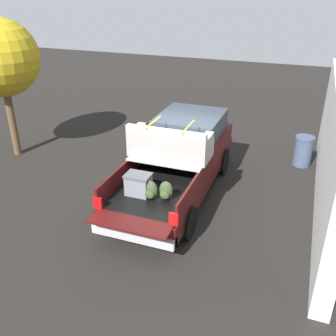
% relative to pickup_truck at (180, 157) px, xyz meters
% --- Properties ---
extents(ground_plane, '(40.00, 40.00, 0.00)m').
position_rel_pickup_truck_xyz_m(ground_plane, '(-0.38, -0.00, -0.98)').
color(ground_plane, black).
extents(pickup_truck, '(6.05, 2.06, 2.23)m').
position_rel_pickup_truck_xyz_m(pickup_truck, '(0.00, 0.00, 0.00)').
color(pickup_truck, '#470F0F').
rests_on(pickup_truck, ground_plane).
extents(building_facade, '(8.78, 0.36, 3.03)m').
position_rel_pickup_truck_xyz_m(building_facade, '(0.72, -3.84, 0.53)').
color(building_facade, white).
rests_on(building_facade, ground_plane).
extents(tree_background, '(2.40, 2.40, 4.44)m').
position_rel_pickup_truck_xyz_m(tree_background, '(0.32, 6.02, 2.24)').
color(tree_background, brown).
rests_on(tree_background, ground_plane).
extents(trash_can, '(0.60, 0.60, 0.98)m').
position_rel_pickup_truck_xyz_m(trash_can, '(2.83, -3.19, -0.49)').
color(trash_can, '#3F4C66').
rests_on(trash_can, ground_plane).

